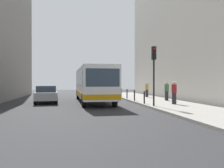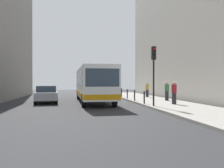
{
  "view_description": "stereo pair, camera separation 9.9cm",
  "coord_description": "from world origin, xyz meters",
  "px_view_note": "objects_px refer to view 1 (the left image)",
  "views": [
    {
      "loc": [
        -2.02,
        -16.56,
        1.79
      ],
      "look_at": [
        1.19,
        2.11,
        1.65
      ],
      "focal_mm": 37.32,
      "sensor_mm": 36.0,
      "label": 1
    },
    {
      "loc": [
        -1.92,
        -16.58,
        1.79
      ],
      "look_at": [
        1.19,
        2.11,
        1.65
      ],
      "focal_mm": 37.32,
      "sensor_mm": 36.0,
      "label": 2
    }
  ],
  "objects_px": {
    "bollard_near": "(144,97)",
    "bollard_mid": "(134,95)",
    "pedestrian_far_sidewalk": "(147,90)",
    "pedestrian_mid_sidewalk": "(167,91)",
    "traffic_light": "(154,65)",
    "bollard_farthest": "(121,93)",
    "bollard_far": "(127,94)",
    "bus": "(93,83)",
    "car_beside_bus": "(46,94)",
    "pedestrian_near_signal": "(174,93)"
  },
  "relations": [
    {
      "from": "bollard_near",
      "to": "bollard_mid",
      "type": "distance_m",
      "value": 2.84
    },
    {
      "from": "pedestrian_far_sidewalk",
      "to": "pedestrian_mid_sidewalk",
      "type": "bearing_deg",
      "value": -70.36
    },
    {
      "from": "traffic_light",
      "to": "pedestrian_far_sidewalk",
      "type": "height_order",
      "value": "traffic_light"
    },
    {
      "from": "bollard_farthest",
      "to": "traffic_light",
      "type": "bearing_deg",
      "value": -89.45
    },
    {
      "from": "bollard_far",
      "to": "pedestrian_far_sidewalk",
      "type": "height_order",
      "value": "pedestrian_far_sidewalk"
    },
    {
      "from": "bus",
      "to": "pedestrian_mid_sidewalk",
      "type": "xyz_separation_m",
      "value": [
        6.53,
        -1.06,
        -0.73
      ]
    },
    {
      "from": "car_beside_bus",
      "to": "pedestrian_mid_sidewalk",
      "type": "bearing_deg",
      "value": 169.21
    },
    {
      "from": "bus",
      "to": "pedestrian_near_signal",
      "type": "xyz_separation_m",
      "value": [
        5.72,
        -4.37,
        -0.72
      ]
    },
    {
      "from": "bus",
      "to": "car_beside_bus",
      "type": "bearing_deg",
      "value": -3.04
    },
    {
      "from": "car_beside_bus",
      "to": "traffic_light",
      "type": "relative_size",
      "value": 1.1
    },
    {
      "from": "bus",
      "to": "pedestrian_far_sidewalk",
      "type": "height_order",
      "value": "bus"
    },
    {
      "from": "traffic_light",
      "to": "bollard_mid",
      "type": "xyz_separation_m",
      "value": [
        -0.1,
        4.68,
        -2.38
      ]
    },
    {
      "from": "traffic_light",
      "to": "pedestrian_near_signal",
      "type": "relative_size",
      "value": 2.4
    },
    {
      "from": "bollard_near",
      "to": "bollard_farthest",
      "type": "xyz_separation_m",
      "value": [
        0.0,
        8.53,
        0.0
      ]
    },
    {
      "from": "pedestrian_near_signal",
      "to": "pedestrian_mid_sidewalk",
      "type": "relative_size",
      "value": 1.01
    },
    {
      "from": "car_beside_bus",
      "to": "pedestrian_far_sidewalk",
      "type": "xyz_separation_m",
      "value": [
        10.45,
        4.05,
        0.17
      ]
    },
    {
      "from": "car_beside_bus",
      "to": "traffic_light",
      "type": "bearing_deg",
      "value": 139.88
    },
    {
      "from": "car_beside_bus",
      "to": "bus",
      "type": "bearing_deg",
      "value": 174.03
    },
    {
      "from": "bollard_far",
      "to": "pedestrian_mid_sidewalk",
      "type": "bearing_deg",
      "value": -47.13
    },
    {
      "from": "bus",
      "to": "bollard_near",
      "type": "distance_m",
      "value": 5.24
    },
    {
      "from": "pedestrian_mid_sidewalk",
      "to": "pedestrian_far_sidewalk",
      "type": "distance_m",
      "value": 5.21
    },
    {
      "from": "traffic_light",
      "to": "pedestrian_near_signal",
      "type": "height_order",
      "value": "traffic_light"
    },
    {
      "from": "traffic_light",
      "to": "bollard_far",
      "type": "distance_m",
      "value": 7.9
    },
    {
      "from": "car_beside_bus",
      "to": "pedestrian_far_sidewalk",
      "type": "bearing_deg",
      "value": -163.35
    },
    {
      "from": "car_beside_bus",
      "to": "bollard_near",
      "type": "bearing_deg",
      "value": 149.59
    },
    {
      "from": "car_beside_bus",
      "to": "pedestrian_far_sidewalk",
      "type": "distance_m",
      "value": 11.2
    },
    {
      "from": "car_beside_bus",
      "to": "pedestrian_mid_sidewalk",
      "type": "xyz_separation_m",
      "value": [
        10.57,
        -1.16,
        0.21
      ]
    },
    {
      "from": "pedestrian_near_signal",
      "to": "pedestrian_far_sidewalk",
      "type": "xyz_separation_m",
      "value": [
        0.68,
        8.52,
        -0.05
      ]
    },
    {
      "from": "traffic_light",
      "to": "pedestrian_mid_sidewalk",
      "type": "xyz_separation_m",
      "value": [
        2.8,
        4.4,
        -2.01
      ]
    },
    {
      "from": "bus",
      "to": "pedestrian_mid_sidewalk",
      "type": "bearing_deg",
      "value": 169.18
    },
    {
      "from": "traffic_light",
      "to": "pedestrian_far_sidewalk",
      "type": "relative_size",
      "value": 2.52
    },
    {
      "from": "bus",
      "to": "bollard_far",
      "type": "xyz_separation_m",
      "value": [
        3.63,
        2.07,
        -1.1
      ]
    },
    {
      "from": "car_beside_bus",
      "to": "bollard_farthest",
      "type": "relative_size",
      "value": 4.77
    },
    {
      "from": "bollard_near",
      "to": "pedestrian_near_signal",
      "type": "bearing_deg",
      "value": -19.64
    },
    {
      "from": "car_beside_bus",
      "to": "bollard_farthest",
      "type": "xyz_separation_m",
      "value": [
        7.67,
        4.81,
        -0.16
      ]
    },
    {
      "from": "bus",
      "to": "pedestrian_mid_sidewalk",
      "type": "height_order",
      "value": "bus"
    },
    {
      "from": "bollard_near",
      "to": "pedestrian_far_sidewalk",
      "type": "bearing_deg",
      "value": 70.35
    },
    {
      "from": "bus",
      "to": "bollard_near",
      "type": "xyz_separation_m",
      "value": [
        3.63,
        -3.62,
        -1.1
      ]
    },
    {
      "from": "bollard_near",
      "to": "pedestrian_far_sidewalk",
      "type": "height_order",
      "value": "pedestrian_far_sidewalk"
    },
    {
      "from": "car_beside_bus",
      "to": "bollard_near",
      "type": "height_order",
      "value": "car_beside_bus"
    },
    {
      "from": "traffic_light",
      "to": "bollard_far",
      "type": "relative_size",
      "value": 4.32
    },
    {
      "from": "traffic_light",
      "to": "pedestrian_mid_sidewalk",
      "type": "height_order",
      "value": "traffic_light"
    },
    {
      "from": "car_beside_bus",
      "to": "bollard_mid",
      "type": "height_order",
      "value": "car_beside_bus"
    },
    {
      "from": "traffic_light",
      "to": "bollard_near",
      "type": "relative_size",
      "value": 4.32
    },
    {
      "from": "car_beside_bus",
      "to": "pedestrian_far_sidewalk",
      "type": "height_order",
      "value": "pedestrian_far_sidewalk"
    },
    {
      "from": "traffic_light",
      "to": "bollard_farthest",
      "type": "bearing_deg",
      "value": 90.55
    },
    {
      "from": "car_beside_bus",
      "to": "traffic_light",
      "type": "xyz_separation_m",
      "value": [
        7.77,
        -5.56,
        2.22
      ]
    },
    {
      "from": "traffic_light",
      "to": "bollard_far",
      "type": "bearing_deg",
      "value": 90.76
    },
    {
      "from": "pedestrian_mid_sidewalk",
      "to": "pedestrian_far_sidewalk",
      "type": "relative_size",
      "value": 1.05
    },
    {
      "from": "traffic_light",
      "to": "bollard_near",
      "type": "xyz_separation_m",
      "value": [
        -0.1,
        1.84,
        -2.38
      ]
    }
  ]
}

